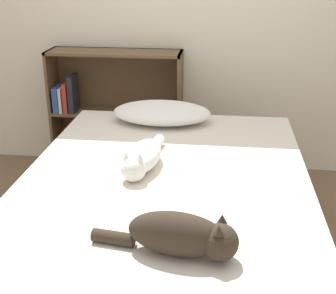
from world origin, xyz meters
name	(u,v)px	position (x,y,z in m)	size (l,w,h in m)	color
ground_plane	(165,279)	(0.00, 0.00, 0.00)	(8.00, 8.00, 0.00)	brown
bed	(164,232)	(0.00, 0.00, 0.28)	(1.39, 1.99, 0.57)	brown
pillow	(162,113)	(-0.11, 0.79, 0.63)	(0.60, 0.36, 0.13)	white
cat_light	(142,158)	(-0.12, 0.10, 0.62)	(0.20, 0.52, 0.14)	white
cat_dark	(184,236)	(0.14, -0.58, 0.64)	(0.52, 0.18, 0.16)	#33281E
bookshelf	(113,109)	(-0.55, 1.33, 0.46)	(0.96, 0.26, 0.90)	brown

